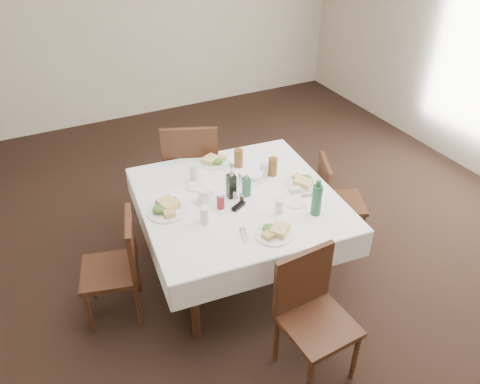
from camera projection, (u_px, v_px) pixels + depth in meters
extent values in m
plane|color=black|center=(251.00, 269.00, 4.01)|extent=(7.00, 7.00, 0.00)
cube|color=#C0B199|center=(123.00, 11.00, 5.82)|extent=(6.00, 0.04, 2.80)
cylinder|color=black|center=(194.00, 301.00, 3.23)|extent=(0.06, 0.06, 0.72)
cylinder|color=black|center=(159.00, 215.00, 4.05)|extent=(0.06, 0.06, 0.72)
cylinder|color=black|center=(328.00, 262.00, 3.55)|extent=(0.06, 0.06, 0.72)
cylinder|color=black|center=(270.00, 190.00, 4.37)|extent=(0.06, 0.06, 0.72)
cube|color=black|center=(238.00, 199.00, 3.59)|extent=(1.43, 1.43, 0.03)
cube|color=white|center=(238.00, 197.00, 3.58)|extent=(1.57, 1.57, 0.01)
cube|color=white|center=(209.00, 164.00, 4.20)|extent=(1.45, 0.14, 0.22)
cube|color=white|center=(278.00, 269.00, 3.08)|extent=(1.45, 0.14, 0.22)
cube|color=white|center=(320.00, 190.00, 3.86)|extent=(0.14, 1.45, 0.22)
cube|color=white|center=(145.00, 230.00, 3.42)|extent=(0.14, 1.45, 0.22)
cube|color=black|center=(192.00, 169.00, 4.41)|extent=(0.64, 0.64, 0.04)
cube|color=black|center=(190.00, 156.00, 4.08)|extent=(0.47, 0.23, 0.53)
cylinder|color=black|center=(215.00, 179.00, 4.74)|extent=(0.04, 0.04, 0.50)
cylinder|color=black|center=(216.00, 203.00, 4.39)|extent=(0.04, 0.04, 0.50)
cylinder|color=black|center=(173.00, 180.00, 4.71)|extent=(0.04, 0.04, 0.50)
cylinder|color=black|center=(171.00, 205.00, 4.36)|extent=(0.04, 0.04, 0.50)
cube|color=black|center=(318.00, 325.00, 2.96)|extent=(0.45, 0.45, 0.04)
cube|color=black|center=(303.00, 280.00, 2.97)|extent=(0.43, 0.06, 0.46)
cylinder|color=black|center=(310.00, 381.00, 2.88)|extent=(0.03, 0.03, 0.44)
cylinder|color=black|center=(277.00, 339.00, 3.14)|extent=(0.03, 0.03, 0.44)
cylinder|color=black|center=(355.00, 356.00, 3.03)|extent=(0.03, 0.03, 0.44)
cylinder|color=black|center=(320.00, 317.00, 3.29)|extent=(0.03, 0.03, 0.44)
cube|color=black|center=(341.00, 203.00, 4.13)|extent=(0.51, 0.51, 0.04)
cube|color=black|center=(324.00, 183.00, 4.01)|extent=(0.19, 0.37, 0.42)
cylinder|color=black|center=(362.00, 232.00, 4.11)|extent=(0.03, 0.03, 0.40)
cylinder|color=black|center=(324.00, 233.00, 4.10)|extent=(0.03, 0.03, 0.40)
cylinder|color=black|center=(352.00, 209.00, 4.39)|extent=(0.03, 0.03, 0.40)
cylinder|color=black|center=(317.00, 210.00, 4.38)|extent=(0.03, 0.03, 0.40)
cube|color=black|center=(110.00, 271.00, 3.40)|extent=(0.49, 0.49, 0.04)
cube|color=black|center=(132.00, 245.00, 3.30)|extent=(0.14, 0.40, 0.44)
cylinder|color=black|center=(91.00, 278.00, 3.62)|extent=(0.03, 0.03, 0.41)
cylinder|color=black|center=(137.00, 272.00, 3.68)|extent=(0.03, 0.03, 0.41)
cylinder|color=black|center=(89.00, 313.00, 3.34)|extent=(0.03, 0.03, 0.41)
cylinder|color=black|center=(138.00, 305.00, 3.40)|extent=(0.03, 0.03, 0.41)
cylinder|color=white|center=(215.00, 162.00, 3.99)|extent=(0.26, 0.26, 0.01)
cube|color=tan|center=(210.00, 160.00, 3.97)|extent=(0.16, 0.15, 0.04)
cube|color=tan|center=(220.00, 158.00, 4.00)|extent=(0.09, 0.08, 0.03)
ellipsoid|color=#305F16|center=(218.00, 161.00, 3.95)|extent=(0.09, 0.09, 0.04)
cylinder|color=white|center=(274.00, 234.00, 3.19)|extent=(0.26, 0.26, 0.01)
cube|color=tan|center=(280.00, 230.00, 3.18)|extent=(0.17, 0.17, 0.04)
cube|color=tan|center=(269.00, 235.00, 3.15)|extent=(0.11, 0.09, 0.03)
ellipsoid|color=#305F16|center=(269.00, 228.00, 3.20)|extent=(0.10, 0.09, 0.04)
cylinder|color=white|center=(302.00, 183.00, 3.72)|extent=(0.26, 0.26, 0.01)
cube|color=tan|center=(304.00, 183.00, 3.67)|extent=(0.16, 0.17, 0.04)
cube|color=tan|center=(298.00, 178.00, 3.74)|extent=(0.08, 0.10, 0.03)
ellipsoid|color=#305F16|center=(306.00, 178.00, 3.73)|extent=(0.10, 0.09, 0.04)
cylinder|color=white|center=(167.00, 211.00, 3.41)|extent=(0.30, 0.30, 0.02)
cube|color=tan|center=(168.00, 204.00, 3.43)|extent=(0.16, 0.18, 0.05)
cube|color=tan|center=(169.00, 212.00, 3.35)|extent=(0.08, 0.10, 0.04)
ellipsoid|color=#305F16|center=(160.00, 209.00, 3.37)|extent=(0.11, 0.10, 0.05)
cylinder|color=white|center=(195.00, 186.00, 3.69)|extent=(0.16, 0.16, 0.01)
cylinder|color=white|center=(294.00, 202.00, 3.50)|extent=(0.17, 0.17, 0.01)
cylinder|color=silver|center=(194.00, 172.00, 3.74)|extent=(0.07, 0.07, 0.14)
cylinder|color=silver|center=(280.00, 206.00, 3.37)|extent=(0.06, 0.06, 0.11)
cylinder|color=silver|center=(264.00, 170.00, 3.78)|extent=(0.06, 0.06, 0.12)
cylinder|color=silver|center=(205.00, 215.00, 3.28)|extent=(0.06, 0.06, 0.12)
cylinder|color=brown|center=(239.00, 158.00, 3.90)|extent=(0.08, 0.08, 0.16)
cylinder|color=brown|center=(273.00, 167.00, 3.79)|extent=(0.07, 0.07, 0.15)
cylinder|color=silver|center=(252.00, 177.00, 3.77)|extent=(0.21, 0.21, 0.04)
cylinder|color=white|center=(252.00, 174.00, 3.75)|extent=(0.19, 0.19, 0.04)
cube|color=black|center=(231.00, 186.00, 3.52)|extent=(0.06, 0.06, 0.20)
cone|color=silver|center=(231.00, 172.00, 3.45)|extent=(0.03, 0.03, 0.05)
cube|color=#235C38|center=(246.00, 187.00, 3.54)|extent=(0.05, 0.05, 0.16)
cone|color=silver|center=(246.00, 175.00, 3.48)|extent=(0.03, 0.03, 0.04)
cylinder|color=maroon|center=(221.00, 202.00, 3.42)|extent=(0.06, 0.06, 0.11)
cylinder|color=white|center=(220.00, 195.00, 3.39)|extent=(0.04, 0.04, 0.02)
cylinder|color=white|center=(235.00, 195.00, 3.54)|extent=(0.03, 0.03, 0.06)
cylinder|color=silver|center=(235.00, 191.00, 3.52)|extent=(0.03, 0.03, 0.01)
cylinder|color=#433620|center=(242.00, 199.00, 3.49)|extent=(0.03, 0.03, 0.06)
cylinder|color=silver|center=(242.00, 195.00, 3.47)|extent=(0.03, 0.03, 0.01)
cylinder|color=white|center=(204.00, 201.00, 3.52)|extent=(0.14, 0.14, 0.01)
cylinder|color=white|center=(203.00, 195.00, 3.49)|extent=(0.09, 0.09, 0.09)
cylinder|color=black|center=(203.00, 192.00, 3.47)|extent=(0.07, 0.07, 0.01)
torus|color=white|center=(209.00, 193.00, 3.52)|extent=(0.06, 0.02, 0.06)
cube|color=black|center=(238.00, 206.00, 3.45)|extent=(0.13, 0.09, 0.03)
cylinder|color=#235C38|center=(317.00, 200.00, 3.33)|extent=(0.07, 0.07, 0.24)
cylinder|color=#235C38|center=(319.00, 184.00, 3.25)|extent=(0.03, 0.03, 0.04)
cube|color=white|center=(295.00, 190.00, 3.61)|extent=(0.09, 0.06, 0.04)
cube|color=pink|center=(295.00, 189.00, 3.60)|extent=(0.07, 0.04, 0.02)
cube|color=silver|center=(228.00, 164.00, 3.97)|extent=(0.02, 0.16, 0.01)
cube|color=silver|center=(230.00, 163.00, 3.98)|extent=(0.02, 0.16, 0.01)
cube|color=silver|center=(246.00, 235.00, 3.18)|extent=(0.06, 0.17, 0.01)
cube|color=silver|center=(243.00, 236.00, 3.18)|extent=(0.06, 0.17, 0.01)
cube|color=silver|center=(306.00, 197.00, 3.56)|extent=(0.17, 0.04, 0.01)
cube|color=silver|center=(304.00, 195.00, 3.58)|extent=(0.17, 0.04, 0.01)
cube|color=silver|center=(166.00, 201.00, 3.52)|extent=(0.17, 0.04, 0.01)
cube|color=silver|center=(168.00, 203.00, 3.50)|extent=(0.17, 0.04, 0.01)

